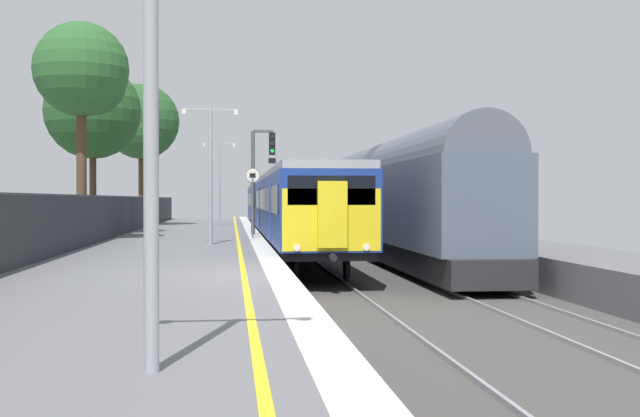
% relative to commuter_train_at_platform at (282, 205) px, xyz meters
% --- Properties ---
extents(ground, '(17.40, 110.00, 1.21)m').
position_rel_commuter_train_at_platform_xyz_m(ground, '(0.54, -26.14, -1.88)').
color(ground, slate).
extents(commuter_train_at_platform, '(2.83, 43.02, 3.81)m').
position_rel_commuter_train_at_platform_xyz_m(commuter_train_at_platform, '(0.00, 0.00, 0.00)').
color(commuter_train_at_platform, navy).
rests_on(commuter_train_at_platform, ground).
extents(freight_train_adjacent_track, '(2.60, 26.06, 4.92)m').
position_rel_commuter_train_at_platform_xyz_m(freight_train_adjacent_track, '(4.00, -9.91, 0.43)').
color(freight_train_adjacent_track, '#232326').
rests_on(freight_train_adjacent_track, ground).
extents(signal_gantry, '(1.10, 0.24, 4.65)m').
position_rel_commuter_train_at_platform_xyz_m(signal_gantry, '(-1.46, -7.12, 1.65)').
color(signal_gantry, '#47474C').
rests_on(signal_gantry, ground).
extents(speed_limit_sign, '(0.59, 0.08, 2.84)m').
position_rel_commuter_train_at_platform_xyz_m(speed_limit_sign, '(-1.85, -10.26, 0.54)').
color(speed_limit_sign, '#59595B').
rests_on(speed_limit_sign, ground).
extents(platform_lamp_near, '(2.00, 0.20, 5.38)m').
position_rel_commuter_train_at_platform_xyz_m(platform_lamp_near, '(-3.43, -35.37, 1.93)').
color(platform_lamp_near, '#93999E').
rests_on(platform_lamp_near, ground).
extents(platform_lamp_mid, '(2.00, 0.20, 4.82)m').
position_rel_commuter_train_at_platform_xyz_m(platform_lamp_mid, '(-3.43, -14.44, 1.63)').
color(platform_lamp_mid, '#93999E').
rests_on(platform_lamp_mid, ground).
extents(platform_lamp_far, '(2.00, 0.20, 5.06)m').
position_rel_commuter_train_at_platform_xyz_m(platform_lamp_far, '(-3.43, 6.49, 1.76)').
color(platform_lamp_far, '#93999E').
rests_on(platform_lamp_far, ground).
extents(background_tree_left, '(3.61, 3.61, 8.35)m').
position_rel_commuter_train_at_platform_xyz_m(background_tree_left, '(-8.29, -11.28, 5.11)').
color(background_tree_left, '#473323').
rests_on(background_tree_left, ground).
extents(background_tree_centre, '(4.35, 4.35, 7.76)m').
position_rel_commuter_train_at_platform_xyz_m(background_tree_centre, '(-8.93, -5.33, 4.19)').
color(background_tree_centre, '#473323').
rests_on(background_tree_centre, ground).
extents(background_tree_right, '(4.51, 4.51, 8.50)m').
position_rel_commuter_train_at_platform_xyz_m(background_tree_right, '(-8.05, 6.11, 4.79)').
color(background_tree_right, '#473323').
rests_on(background_tree_right, ground).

